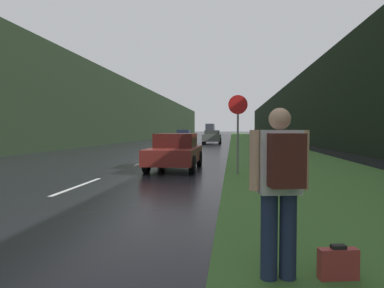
{
  "coord_description": "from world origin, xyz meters",
  "views": [
    {
      "loc": [
        4.22,
        -0.79,
        1.56
      ],
      "look_at": [
        2.4,
        14.77,
        0.91
      ],
      "focal_mm": 32.0,
      "sensor_mm": 36.0,
      "label": 1
    }
  ],
  "objects_px": {
    "car_passing_near": "(175,151)",
    "delivery_truck": "(210,129)",
    "hitchhiker_with_backpack": "(280,183)",
    "suitcase": "(338,264)",
    "car_oncoming": "(184,136)",
    "stop_sign": "(238,126)",
    "car_passing_far": "(212,137)"
  },
  "relations": [
    {
      "from": "car_passing_near",
      "to": "stop_sign",
      "type": "bearing_deg",
      "value": 149.18
    },
    {
      "from": "car_passing_near",
      "to": "delivery_truck",
      "type": "distance_m",
      "value": 84.67
    },
    {
      "from": "suitcase",
      "to": "delivery_truck",
      "type": "bearing_deg",
      "value": 83.58
    },
    {
      "from": "hitchhiker_with_backpack",
      "to": "delivery_truck",
      "type": "bearing_deg",
      "value": 83.21
    },
    {
      "from": "suitcase",
      "to": "delivery_truck",
      "type": "relative_size",
      "value": 0.05
    },
    {
      "from": "suitcase",
      "to": "car_oncoming",
      "type": "distance_m",
      "value": 41.02
    },
    {
      "from": "delivery_truck",
      "to": "stop_sign",
      "type": "bearing_deg",
      "value": -85.74
    },
    {
      "from": "car_passing_far",
      "to": "delivery_truck",
      "type": "xyz_separation_m",
      "value": [
        -3.98,
        59.55,
        0.95
      ]
    },
    {
      "from": "hitchhiker_with_backpack",
      "to": "car_passing_far",
      "type": "xyz_separation_m",
      "value": [
        -2.72,
        34.9,
        -0.26
      ]
    },
    {
      "from": "stop_sign",
      "to": "delivery_truck",
      "type": "xyz_separation_m",
      "value": [
        -6.41,
        86.02,
        0.03
      ]
    },
    {
      "from": "car_passing_far",
      "to": "car_oncoming",
      "type": "distance_m",
      "value": 6.83
    },
    {
      "from": "suitcase",
      "to": "car_oncoming",
      "type": "xyz_separation_m",
      "value": [
        -7.3,
        40.37,
        0.6
      ]
    },
    {
      "from": "suitcase",
      "to": "car_oncoming",
      "type": "bearing_deg",
      "value": 89.41
    },
    {
      "from": "hitchhiker_with_backpack",
      "to": "car_passing_near",
      "type": "height_order",
      "value": "hitchhiker_with_backpack"
    },
    {
      "from": "hitchhiker_with_backpack",
      "to": "car_passing_far",
      "type": "bearing_deg",
      "value": 83.61
    },
    {
      "from": "stop_sign",
      "to": "car_passing_far",
      "type": "distance_m",
      "value": 26.61
    },
    {
      "from": "suitcase",
      "to": "delivery_truck",
      "type": "height_order",
      "value": "delivery_truck"
    },
    {
      "from": "car_passing_near",
      "to": "suitcase",
      "type": "bearing_deg",
      "value": 108.8
    },
    {
      "from": "stop_sign",
      "to": "delivery_truck",
      "type": "height_order",
      "value": "delivery_truck"
    },
    {
      "from": "stop_sign",
      "to": "hitchhiker_with_backpack",
      "type": "xyz_separation_m",
      "value": [
        0.29,
        -8.42,
        -0.66
      ]
    },
    {
      "from": "hitchhiker_with_backpack",
      "to": "suitcase",
      "type": "distance_m",
      "value": 1.05
    },
    {
      "from": "car_oncoming",
      "to": "delivery_truck",
      "type": "distance_m",
      "value": 54.0
    },
    {
      "from": "hitchhiker_with_backpack",
      "to": "delivery_truck",
      "type": "xyz_separation_m",
      "value": [
        -6.7,
        94.44,
        0.69
      ]
    },
    {
      "from": "car_passing_far",
      "to": "delivery_truck",
      "type": "relative_size",
      "value": 0.53
    },
    {
      "from": "stop_sign",
      "to": "car_oncoming",
      "type": "height_order",
      "value": "stop_sign"
    },
    {
      "from": "stop_sign",
      "to": "car_oncoming",
      "type": "xyz_separation_m",
      "value": [
        -6.41,
        32.04,
        -0.92
      ]
    },
    {
      "from": "hitchhiker_with_backpack",
      "to": "car_oncoming",
      "type": "xyz_separation_m",
      "value": [
        -6.7,
        40.46,
        -0.25
      ]
    },
    {
      "from": "car_passing_far",
      "to": "car_passing_near",
      "type": "bearing_deg",
      "value": 90.0
    },
    {
      "from": "stop_sign",
      "to": "hitchhiker_with_backpack",
      "type": "height_order",
      "value": "stop_sign"
    },
    {
      "from": "car_passing_near",
      "to": "delivery_truck",
      "type": "bearing_deg",
      "value": -87.31
    },
    {
      "from": "car_passing_far",
      "to": "delivery_truck",
      "type": "height_order",
      "value": "delivery_truck"
    },
    {
      "from": "stop_sign",
      "to": "car_passing_near",
      "type": "distance_m",
      "value": 3.0
    }
  ]
}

